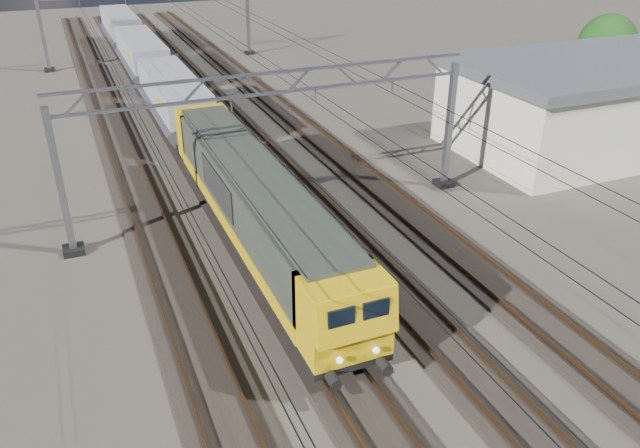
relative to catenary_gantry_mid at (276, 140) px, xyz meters
name	(u,v)px	position (x,y,z in m)	size (l,w,h in m)	color
ground	(309,253)	(0.00, -4.00, -3.91)	(160.00, 160.00, 0.00)	black
track_outer_west	(171,280)	(-6.00, -4.00, -3.83)	(2.60, 140.00, 0.30)	black
track_loco	(265,261)	(-2.00, -4.00, -3.83)	(2.60, 140.00, 0.30)	black
track_inner_east	(350,243)	(2.00, -4.00, -3.83)	(2.60, 140.00, 0.30)	black
track_outer_east	(427,227)	(6.00, -4.00, -3.83)	(2.60, 140.00, 0.30)	black
catenary_gantry_mid	(276,140)	(0.00, 0.00, 0.00)	(19.90, 0.90, 7.11)	gray
catenary_gantry_far	(150,20)	(0.00, 36.00, 0.00)	(19.90, 0.90, 7.11)	gray
overhead_wires	(249,81)	(0.00, 4.00, 1.84)	(12.03, 140.00, 0.53)	black
locomotive	(254,202)	(-2.00, -2.82, -1.58)	(2.76, 21.10, 3.62)	black
hopper_wagon_lead	(174,98)	(-2.00, 14.88, -1.67)	(3.38, 13.00, 3.25)	black
hopper_wagon_mid	(142,55)	(-2.00, 29.08, -1.67)	(3.38, 13.00, 3.25)	black
hopper_wagon_third	(121,27)	(-2.00, 43.28, -1.67)	(3.38, 13.00, 3.25)	black
industrial_shed	(602,102)	(22.00, 2.00, -1.18)	(18.60, 10.60, 5.40)	silver
tree_far	(612,46)	(30.32, 9.79, 0.16)	(4.85, 4.45, 6.39)	#342517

